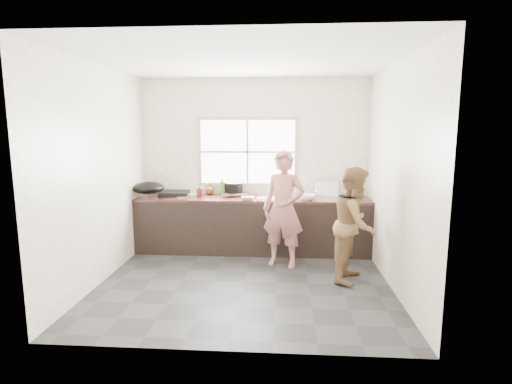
# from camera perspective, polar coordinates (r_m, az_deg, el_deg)

# --- Properties ---
(floor) EXTENTS (3.60, 3.20, 0.01)m
(floor) POSITION_cam_1_polar(r_m,az_deg,el_deg) (5.18, -1.64, -12.74)
(floor) COLOR #2B2B2D
(floor) RESTS_ON ground
(ceiling) EXTENTS (3.60, 3.20, 0.01)m
(ceiling) POSITION_cam_1_polar(r_m,az_deg,el_deg) (4.88, -1.79, 18.33)
(ceiling) COLOR silver
(ceiling) RESTS_ON wall_back
(wall_back) EXTENTS (3.60, 0.01, 2.70)m
(wall_back) POSITION_cam_1_polar(r_m,az_deg,el_deg) (6.44, -0.30, 3.99)
(wall_back) COLOR silver
(wall_back) RESTS_ON ground
(wall_left) EXTENTS (0.01, 3.20, 2.70)m
(wall_left) POSITION_cam_1_polar(r_m,az_deg,el_deg) (5.33, -21.41, 2.31)
(wall_left) COLOR beige
(wall_left) RESTS_ON ground
(wall_right) EXTENTS (0.01, 3.20, 2.70)m
(wall_right) POSITION_cam_1_polar(r_m,az_deg,el_deg) (5.00, 19.35, 2.01)
(wall_right) COLOR beige
(wall_right) RESTS_ON ground
(wall_front) EXTENTS (3.60, 0.01, 2.70)m
(wall_front) POSITION_cam_1_polar(r_m,az_deg,el_deg) (3.27, -4.49, -1.00)
(wall_front) COLOR silver
(wall_front) RESTS_ON ground
(cabinet) EXTENTS (3.60, 0.62, 0.82)m
(cabinet) POSITION_cam_1_polar(r_m,az_deg,el_deg) (6.28, -0.51, -4.84)
(cabinet) COLOR black
(cabinet) RESTS_ON floor
(countertop) EXTENTS (3.60, 0.64, 0.04)m
(countertop) POSITION_cam_1_polar(r_m,az_deg,el_deg) (6.19, -0.51, -0.98)
(countertop) COLOR #361B16
(countertop) RESTS_ON cabinet
(sink) EXTENTS (0.55, 0.45, 0.02)m
(sink) POSITION_cam_1_polar(r_m,az_deg,el_deg) (6.17, 2.73, -0.79)
(sink) COLOR silver
(sink) RESTS_ON countertop
(faucet) EXTENTS (0.02, 0.02, 0.30)m
(faucet) POSITION_cam_1_polar(r_m,az_deg,el_deg) (6.34, 2.78, 0.81)
(faucet) COLOR silver
(faucet) RESTS_ON countertop
(window_frame) EXTENTS (1.60, 0.05, 1.10)m
(window_frame) POSITION_cam_1_polar(r_m,az_deg,el_deg) (6.41, -1.21, 5.76)
(window_frame) COLOR #9EA0A5
(window_frame) RESTS_ON wall_back
(window_glazing) EXTENTS (1.50, 0.01, 1.00)m
(window_glazing) POSITION_cam_1_polar(r_m,az_deg,el_deg) (6.39, -1.23, 5.75)
(window_glazing) COLOR white
(window_glazing) RESTS_ON window_frame
(woman) EXTENTS (0.64, 0.51, 1.52)m
(woman) POSITION_cam_1_polar(r_m,az_deg,el_deg) (5.56, 3.96, -2.99)
(woman) COLOR #B3716B
(woman) RESTS_ON floor
(person_side) EXTENTS (0.76, 0.85, 1.45)m
(person_side) POSITION_cam_1_polar(r_m,az_deg,el_deg) (5.20, 13.96, -4.48)
(person_side) COLOR brown
(person_side) RESTS_ON floor
(cutting_board) EXTENTS (0.48, 0.48, 0.04)m
(cutting_board) POSITION_cam_1_polar(r_m,az_deg,el_deg) (6.37, -2.73, -0.34)
(cutting_board) COLOR #321D13
(cutting_board) RESTS_ON countertop
(cleaver) EXTENTS (0.22, 0.14, 0.01)m
(cleaver) POSITION_cam_1_polar(r_m,az_deg,el_deg) (6.19, -3.98, -0.42)
(cleaver) COLOR silver
(cleaver) RESTS_ON cutting_board
(bowl_mince) EXTENTS (0.22, 0.22, 0.05)m
(bowl_mince) POSITION_cam_1_polar(r_m,az_deg,el_deg) (5.98, -1.19, -0.91)
(bowl_mince) COLOR silver
(bowl_mince) RESTS_ON countertop
(bowl_crabs) EXTENTS (0.24, 0.24, 0.07)m
(bowl_crabs) POSITION_cam_1_polar(r_m,az_deg,el_deg) (6.03, 7.21, -0.81)
(bowl_crabs) COLOR white
(bowl_crabs) RESTS_ON countertop
(bowl_held) EXTENTS (0.19, 0.19, 0.06)m
(bowl_held) POSITION_cam_1_polar(r_m,az_deg,el_deg) (6.15, 4.82, -0.62)
(bowl_held) COLOR silver
(bowl_held) RESTS_ON countertop
(black_pot) EXTENTS (0.36, 0.36, 0.20)m
(black_pot) POSITION_cam_1_polar(r_m,az_deg,el_deg) (6.43, -3.19, 0.46)
(black_pot) COLOR black
(black_pot) RESTS_ON countertop
(plate_food) EXTENTS (0.25, 0.25, 0.02)m
(plate_food) POSITION_cam_1_polar(r_m,az_deg,el_deg) (6.54, -9.21, -0.30)
(plate_food) COLOR silver
(plate_food) RESTS_ON countertop
(bottle_green) EXTENTS (0.13, 0.13, 0.30)m
(bottle_green) POSITION_cam_1_polar(r_m,az_deg,el_deg) (6.45, -4.84, 0.93)
(bottle_green) COLOR #3F882C
(bottle_green) RESTS_ON countertop
(bottle_brown_tall) EXTENTS (0.10, 0.10, 0.18)m
(bottle_brown_tall) POSITION_cam_1_polar(r_m,az_deg,el_deg) (6.28, -7.96, 0.09)
(bottle_brown_tall) COLOR #4C1D13
(bottle_brown_tall) RESTS_ON countertop
(bottle_brown_short) EXTENTS (0.14, 0.14, 0.17)m
(bottle_brown_short) POSITION_cam_1_polar(r_m,az_deg,el_deg) (6.49, -6.68, 0.36)
(bottle_brown_short) COLOR #4F3713
(bottle_brown_short) RESTS_ON countertop
(glass_jar) EXTENTS (0.09, 0.09, 0.10)m
(glass_jar) POSITION_cam_1_polar(r_m,az_deg,el_deg) (6.45, -7.86, -0.04)
(glass_jar) COLOR white
(glass_jar) RESTS_ON countertop
(burner) EXTENTS (0.49, 0.49, 0.07)m
(burner) POSITION_cam_1_polar(r_m,az_deg,el_deg) (6.54, -11.52, -0.15)
(burner) COLOR black
(burner) RESTS_ON countertop
(wok) EXTENTS (0.57, 0.57, 0.18)m
(wok) POSITION_cam_1_polar(r_m,az_deg,el_deg) (6.38, -15.13, 0.57)
(wok) COLOR black
(wok) RESTS_ON burner
(dish_rack) EXTENTS (0.39, 0.30, 0.26)m
(dish_rack) POSITION_cam_1_polar(r_m,az_deg,el_deg) (6.27, 10.10, 0.42)
(dish_rack) COLOR white
(dish_rack) RESTS_ON countertop
(pot_lid_left) EXTENTS (0.31, 0.31, 0.01)m
(pot_lid_left) POSITION_cam_1_polar(r_m,az_deg,el_deg) (6.40, -10.44, -0.56)
(pot_lid_left) COLOR silver
(pot_lid_left) RESTS_ON countertop
(pot_lid_right) EXTENTS (0.31, 0.31, 0.01)m
(pot_lid_right) POSITION_cam_1_polar(r_m,az_deg,el_deg) (6.52, -8.18, -0.34)
(pot_lid_right) COLOR #B9BCC0
(pot_lid_right) RESTS_ON countertop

